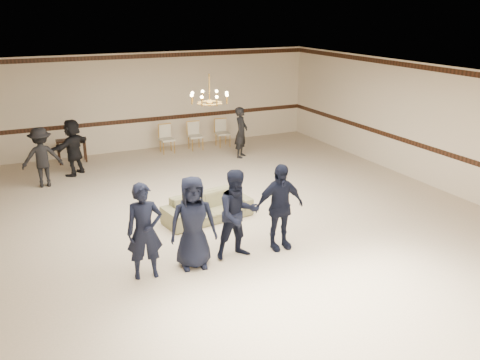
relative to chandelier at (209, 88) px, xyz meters
The scene contains 16 objects.
room 1.62m from the chandelier, 90.00° to the right, with size 12.01×14.01×3.21m.
chair_rail 6.27m from the chandelier, 90.00° to the left, with size 12.00×0.02×0.14m, color #371B10.
crown_molding 5.99m from the chandelier, 90.00° to the left, with size 12.00×0.02×0.14m, color #371B10.
chandelier is the anchor object (origin of this frame).
boy_a 3.93m from the chandelier, 132.10° to the right, with size 0.64×0.42×1.76m, color black.
boy_b 3.49m from the chandelier, 118.62° to the right, with size 0.86×0.56×1.76m, color black.
boy_c 3.25m from the chandelier, 100.63° to the right, with size 0.85×0.66×1.76m, color black.
boy_d 3.24m from the chandelier, 80.34° to the right, with size 1.03×0.43×1.76m, color black.
settee 2.67m from the chandelier, 119.57° to the right, with size 2.02×0.79×0.59m, color olive.
adult_left 5.28m from the chandelier, 135.42° to the left, with size 1.05×0.60×1.62m, color black.
adult_mid 5.27m from the chandelier, 121.93° to the left, with size 1.50×0.48×1.62m, color black.
adult_right 4.95m from the chandelier, 55.65° to the left, with size 0.59×0.39×1.62m, color black.
banquet_chair_left 5.74m from the chandelier, 84.16° to the left, with size 0.45×0.45×0.93m, color beige, non-canonical shape.
banquet_chair_mid 5.91m from the chandelier, 73.54° to the left, with size 0.45×0.45×0.93m, color beige, non-canonical shape.
banquet_chair_right 6.25m from the chandelier, 63.96° to the left, with size 0.45×0.45×0.93m, color beige, non-canonical shape.
console_table 6.43m from the chandelier, 114.66° to the left, with size 0.88×0.37×0.74m, color black.
Camera 1 is at (-4.22, -9.60, 4.61)m, focal length 38.18 mm.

